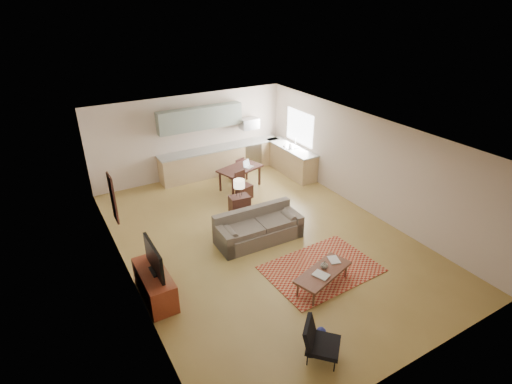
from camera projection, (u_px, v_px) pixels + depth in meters
room at (262, 189)px, 9.42m from camera, size 9.00×9.00×9.00m
kitchen_counter_back at (221, 160)px, 13.45m from camera, size 4.26×0.64×0.92m
kitchen_counter_right at (291, 160)px, 13.46m from camera, size 0.64×2.26×0.92m
kitchen_range at (250, 154)px, 13.95m from camera, size 0.62×0.62×0.90m
kitchen_microwave at (249, 123)px, 13.48m from camera, size 0.62×0.40×0.35m
upper_cabinets at (200, 118)px, 12.63m from camera, size 2.80×0.34×0.70m
window_right at (300, 127)px, 13.10m from camera, size 0.02×1.40×1.05m
wall_art_left at (113, 198)px, 8.58m from camera, size 0.06×0.42×1.10m
triptych at (187, 125)px, 12.65m from camera, size 1.70×0.04×0.50m
rug at (321, 269)px, 8.87m from camera, size 2.49×1.77×0.02m
sofa at (259, 227)px, 9.76m from camera, size 2.23×1.01×0.77m
coffee_table at (323, 279)px, 8.25m from camera, size 1.46×0.92×0.41m
book_a at (318, 278)px, 7.94m from camera, size 0.45×0.47×0.03m
book_b at (329, 260)px, 8.47m from camera, size 0.39×0.42×0.02m
vase at (324, 265)px, 8.23m from camera, size 0.18×0.18×0.16m
armchair at (324, 342)px, 6.57m from camera, size 0.88×0.88×0.71m
tv_credenza at (155, 285)px, 7.93m from camera, size 0.52×1.35×0.62m
tv at (154, 258)px, 7.68m from camera, size 0.10×1.04×0.62m
console_table at (240, 206)px, 10.84m from camera, size 0.56×0.41×0.62m
table_lamp at (239, 188)px, 10.59m from camera, size 0.32×0.32×0.50m
dining_table at (240, 178)px, 12.44m from camera, size 1.50×1.12×0.68m
dining_chair_near at (244, 185)px, 11.79m from camera, size 0.48×0.50×0.82m
dining_chair_far at (236, 168)px, 13.04m from camera, size 0.45×0.47×0.75m
laptop at (249, 164)px, 12.29m from camera, size 0.35×0.32×0.21m
soap_bottle at (290, 145)px, 13.10m from camera, size 0.13×0.13×0.19m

